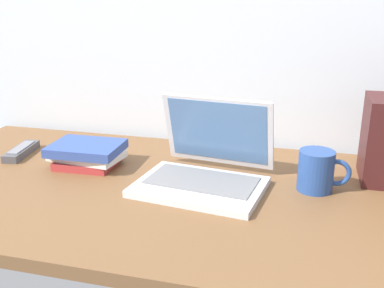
# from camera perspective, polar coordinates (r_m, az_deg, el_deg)

# --- Properties ---
(desk) EXTENTS (1.60, 0.76, 0.03)m
(desk) POSITION_cam_1_polar(r_m,az_deg,el_deg) (1.14, -0.93, -6.40)
(desk) COLOR brown
(desk) RESTS_ON ground
(laptop) EXTENTS (0.34, 0.31, 0.21)m
(laptop) POSITION_cam_1_polar(r_m,az_deg,el_deg) (1.15, 1.84, -2.86)
(laptop) COLOR silver
(laptop) RESTS_ON desk
(coffee_mug) EXTENTS (0.13, 0.09, 0.10)m
(coffee_mug) POSITION_cam_1_polar(r_m,az_deg,el_deg) (1.14, 15.67, -3.26)
(coffee_mug) COLOR #26478C
(coffee_mug) RESTS_ON desk
(remote_control_near) EXTENTS (0.07, 0.17, 0.02)m
(remote_control_near) POSITION_cam_1_polar(r_m,az_deg,el_deg) (1.46, -20.92, -0.84)
(remote_control_near) COLOR #4C4C51
(remote_control_near) RESTS_ON desk
(book_stack) EXTENTS (0.21, 0.15, 0.06)m
(book_stack) POSITION_cam_1_polar(r_m,az_deg,el_deg) (1.30, -13.26, -1.23)
(book_stack) COLOR #B23333
(book_stack) RESTS_ON desk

